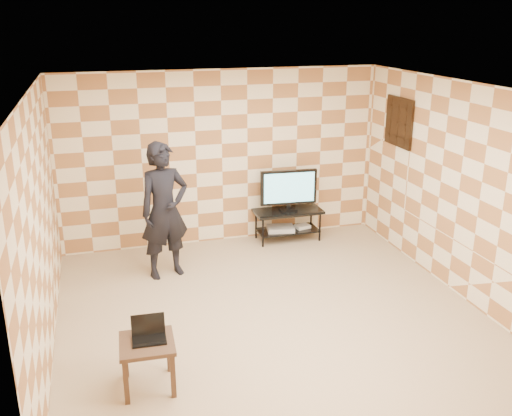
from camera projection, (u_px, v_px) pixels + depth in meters
The scene contains 14 objects.
floor at pixel (270, 312), 6.97m from camera, with size 5.00×5.00×0.00m, color tan.
wall_back at pixel (222, 158), 8.81m from camera, with size 5.00×0.02×2.70m, color beige.
wall_front at pixel (370, 310), 4.26m from camera, with size 5.00×0.02×2.70m, color beige.
wall_left at pixel (40, 229), 5.88m from camera, with size 0.02×5.00×2.70m, color beige.
wall_right at pixel (459, 190), 7.19m from camera, with size 0.02×5.00×2.70m, color beige.
ceiling at pixel (271, 88), 6.10m from camera, with size 5.00×5.00×0.02m, color white.
wall_art at pixel (399, 122), 8.40m from camera, with size 0.04×0.72×0.72m.
tv_stand at pixel (288, 218), 9.11m from camera, with size 1.08×0.49×0.50m.
tv at pixel (289, 188), 8.95m from camera, with size 0.91×0.19×0.66m.
dvd_player at pixel (281, 229), 9.11m from camera, with size 0.42×0.30×0.07m, color #ADADB0.
game_console at pixel (302, 226), 9.23m from camera, with size 0.23×0.17×0.05m, color silver.
side_table at pixel (147, 350), 5.45m from camera, with size 0.54×0.54×0.50m.
laptop at pixel (149, 334), 5.46m from camera, with size 0.33×0.27×0.22m.
person at pixel (164, 211), 7.69m from camera, with size 0.69×0.45×1.88m, color black.
Camera 1 is at (-1.87, -5.91, 3.45)m, focal length 40.00 mm.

